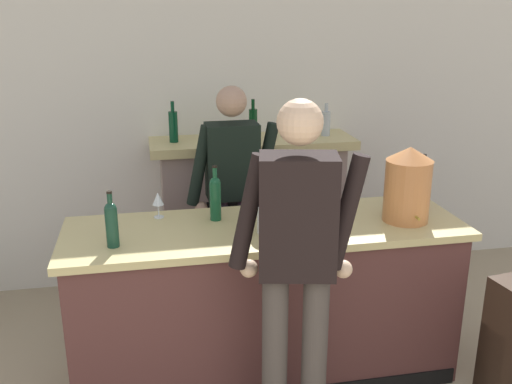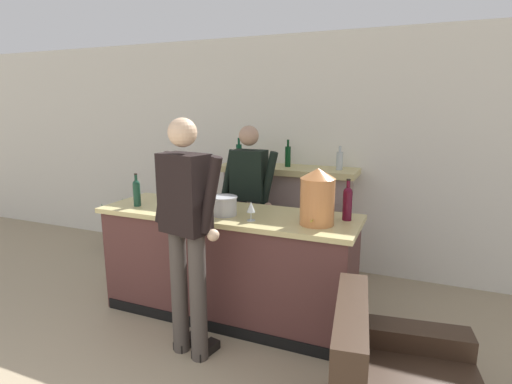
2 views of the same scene
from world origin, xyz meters
name	(u,v)px [view 1 (image 1 of 2)]	position (x,y,z in m)	size (l,w,h in m)	color
wall_back_panel	(212,118)	(0.00, 4.36, 1.38)	(12.00, 0.07, 2.75)	silver
bar_counter	(265,301)	(0.12, 2.84, 0.51)	(2.37, 0.75, 1.01)	#532E2B
fireplace_stone	(252,212)	(0.28, 4.10, 0.64)	(1.61, 0.52, 1.57)	gray
person_customer	(296,269)	(0.13, 2.16, 1.04)	(0.65, 0.36, 1.86)	#463E39
person_bartender	(233,197)	(0.04, 3.54, 0.97)	(0.66, 0.31, 1.74)	#40354A
copper_dispenser	(408,184)	(0.97, 2.76, 1.24)	(0.28, 0.32, 0.46)	#C87C44
ice_bucket_steel	(276,218)	(0.16, 2.73, 1.09)	(0.23, 0.23, 0.17)	silver
wine_bottle_burgundy_dark	(112,222)	(-0.75, 2.69, 1.15)	(0.07, 0.07, 0.31)	#163B2B
wine_bottle_merlot_tall	(215,196)	(-0.15, 2.99, 1.16)	(0.07, 0.07, 0.34)	#144C2C
wine_bottle_chardonnay_pale	(421,184)	(1.17, 2.98, 1.16)	(0.08, 0.08, 0.35)	#500D21
wine_glass_front_right	(158,200)	(-0.49, 3.10, 1.12)	(0.07, 0.07, 0.16)	silver
wine_glass_by_dispenser	(328,215)	(0.45, 2.65, 1.12)	(0.07, 0.07, 0.16)	silver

